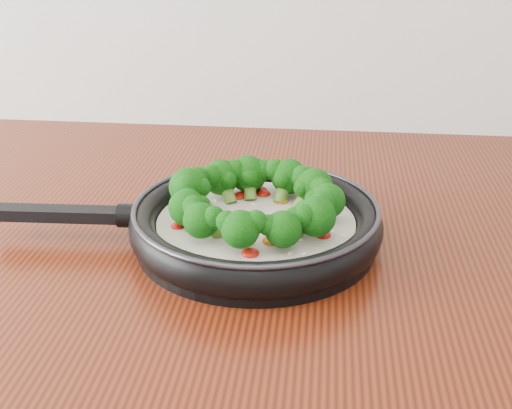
# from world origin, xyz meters

# --- Properties ---
(skillet) EXTENTS (0.46, 0.31, 0.08)m
(skillet) POSITION_xyz_m (-0.14, 1.05, 0.93)
(skillet) COLOR black
(skillet) RESTS_ON counter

